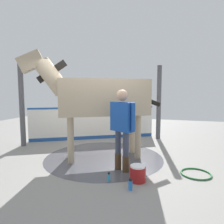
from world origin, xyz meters
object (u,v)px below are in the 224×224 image
bottle_shampoo (109,177)px  handler (122,124)px  bottle_spray (130,185)px  hose_coil (196,174)px  horse (99,97)px  wash_bucket (138,173)px

bottle_shampoo → handler: bearing=-9.9°
bottle_spray → hose_coil: (1.06, -1.20, -0.08)m
horse → handler: bearing=110.6°
bottle_spray → hose_coil: 1.60m
horse → bottle_shampoo: bearing=88.8°
wash_bucket → bottle_spray: 0.40m
horse → bottle_spray: bearing=98.4°
wash_bucket → bottle_spray: (-0.39, 0.07, -0.06)m
bottle_spray → horse: bearing=37.2°
handler → wash_bucket: (-0.44, -0.43, -0.89)m
bottle_spray → handler: bearing=23.4°
horse → wash_bucket: 2.19m
bottle_shampoo → bottle_spray: bottle_spray is taller
bottle_shampoo → hose_coil: bottle_shampoo is taller
handler → bottle_shampoo: (-0.62, 0.11, -0.96)m
horse → bottle_spray: size_ratio=15.89×
handler → hose_coil: handler is taller
bottle_shampoo → hose_coil: 1.87m
bottle_shampoo → hose_coil: size_ratio=0.29×
bottle_shampoo → wash_bucket: bearing=-71.7°
hose_coil → bottle_shampoo: bearing=116.9°
hose_coil → horse: bearing=79.1°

